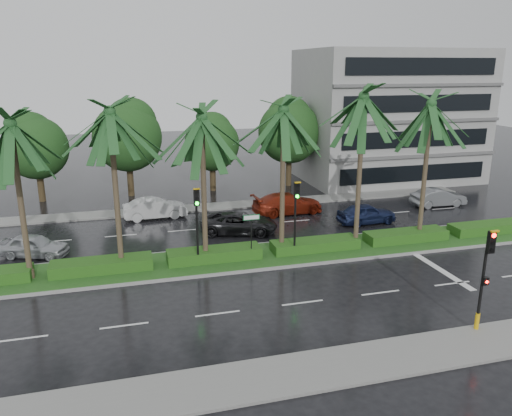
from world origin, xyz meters
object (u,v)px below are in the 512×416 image
object	(u,v)px
car_white	(155,208)
signal_near	(485,276)
car_blue	(366,214)
car_grey	(438,197)
car_silver	(34,246)
street_sign	(251,226)
signal_median_left	(197,215)
car_darkgrey	(239,223)
car_red	(287,203)

from	to	relation	value
car_white	signal_near	bearing A→B (deg)	-152.52
car_blue	car_grey	size ratio (longest dim) A/B	0.97
car_silver	street_sign	bearing A→B (deg)	-88.61
signal_median_left	car_white	size ratio (longest dim) A/B	0.98
signal_near	street_sign	size ratio (longest dim) A/B	1.68
signal_median_left	car_darkgrey	size ratio (longest dim) A/B	0.88
car_red	car_blue	size ratio (longest dim) A/B	1.28
car_white	car_darkgrey	world-z (taller)	car_white
car_red	car_blue	world-z (taller)	car_red
car_grey	signal_median_left	bearing A→B (deg)	112.31
street_sign	signal_median_left	bearing A→B (deg)	-176.53
car_white	car_darkgrey	xyz separation A→B (m)	(5.04, -4.80, -0.05)
street_sign	car_darkgrey	world-z (taller)	street_sign
signal_near	car_silver	bearing A→B (deg)	143.47
car_silver	car_blue	world-z (taller)	car_blue
signal_median_left	car_grey	distance (m)	21.45
car_blue	street_sign	bearing A→B (deg)	113.50
car_grey	street_sign	bearing A→B (deg)	115.04
street_sign	car_red	distance (m)	9.94
car_white	car_grey	size ratio (longest dim) A/B	1.06
signal_near	car_red	distance (m)	18.55
car_darkgrey	car_grey	world-z (taller)	car_grey
signal_near	car_blue	size ratio (longest dim) A/B	1.06
car_silver	car_darkgrey	xyz separation A→B (m)	(12.29, 0.97, 0.03)
street_sign	car_blue	xyz separation A→B (m)	(9.50, 4.74, -1.42)
car_white	car_grey	xyz separation A→B (m)	(21.51, -2.53, -0.04)
car_darkgrey	car_red	size ratio (longest dim) A/B	0.93
car_silver	car_grey	distance (m)	28.95
car_silver	car_blue	size ratio (longest dim) A/B	0.94
signal_median_left	signal_near	bearing A→B (deg)	-44.09
signal_near	car_silver	xyz separation A→B (m)	(-18.79, 13.92, -1.85)
car_white	car_blue	distance (m)	14.93
car_silver	car_grey	world-z (taller)	car_grey
signal_near	car_silver	world-z (taller)	signal_near
street_sign	car_grey	distance (m)	18.53
signal_median_left	street_sign	size ratio (longest dim) A/B	1.68
car_white	car_grey	world-z (taller)	car_white
signal_near	car_blue	distance (m)	14.94
car_red	signal_near	bearing A→B (deg)	-178.53
signal_median_left	car_darkgrey	distance (m)	6.69
signal_median_left	street_sign	bearing A→B (deg)	3.47
signal_near	street_sign	world-z (taller)	signal_near
street_sign	car_silver	size ratio (longest dim) A/B	0.67
street_sign	car_white	size ratio (longest dim) A/B	0.58
car_red	street_sign	bearing A→B (deg)	144.75
signal_near	car_blue	xyz separation A→B (m)	(2.50, 14.61, -1.80)
car_darkgrey	car_blue	size ratio (longest dim) A/B	1.20
car_darkgrey	car_blue	bearing A→B (deg)	-75.17
signal_near	car_blue	world-z (taller)	signal_near
car_red	car_grey	size ratio (longest dim) A/B	1.25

